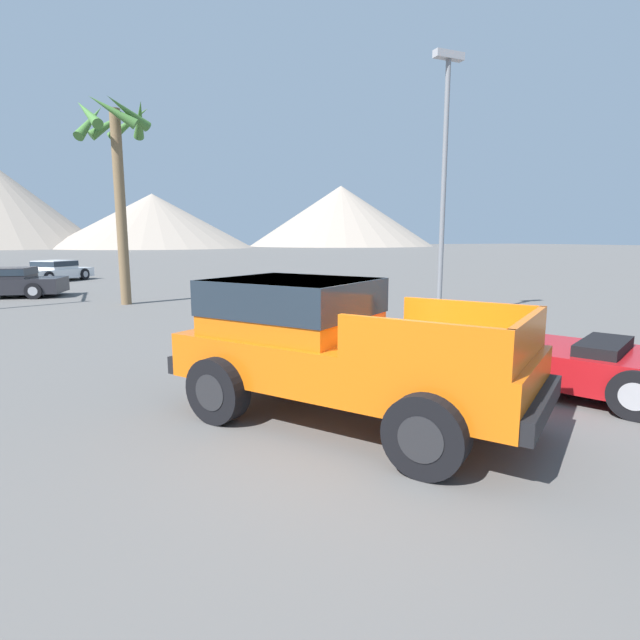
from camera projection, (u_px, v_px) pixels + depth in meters
name	position (u px, v px, depth m)	size (l,w,h in m)	color
ground_plane	(383.00, 427.00, 6.34)	(320.00, 320.00, 0.00)	#5B5956
orange_pickup_truck	(329.00, 340.00, 6.61)	(4.27, 5.01, 1.82)	orange
red_convertible_car	(552.00, 360.00, 7.97)	(3.44, 4.51, 1.11)	#B21419
parked_car_dark	(5.00, 282.00, 20.07)	(4.67, 2.67, 1.20)	#232328
parked_car_white	(54.00, 271.00, 27.59)	(4.04, 4.35, 1.15)	white
street_lamp_post	(445.00, 163.00, 13.95)	(0.90, 0.24, 7.36)	slate
palm_tree_tall	(116.00, 151.00, 17.20)	(2.69, 2.62, 7.12)	brown
distant_mountain_range	(101.00, 210.00, 116.99)	(169.68, 72.95, 20.58)	gray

